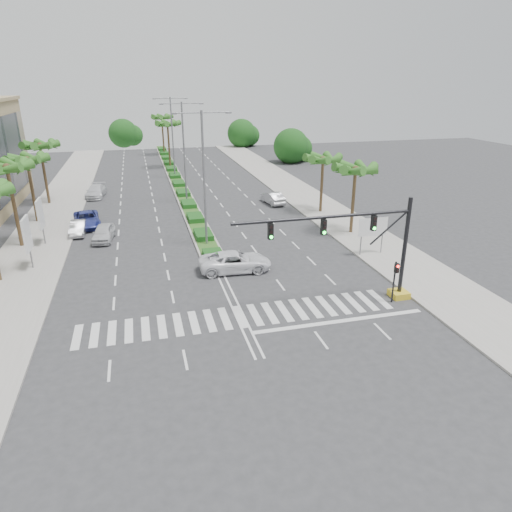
% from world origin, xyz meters
% --- Properties ---
extents(ground, '(160.00, 160.00, 0.00)m').
position_xyz_m(ground, '(0.00, 0.00, 0.00)').
color(ground, '#333335').
rests_on(ground, ground).
extents(footpath_right, '(6.00, 120.00, 0.15)m').
position_xyz_m(footpath_right, '(15.20, 20.00, 0.07)').
color(footpath_right, gray).
rests_on(footpath_right, ground).
extents(footpath_left, '(6.00, 120.00, 0.15)m').
position_xyz_m(footpath_left, '(-15.20, 20.00, 0.07)').
color(footpath_left, gray).
rests_on(footpath_left, ground).
extents(median, '(2.20, 75.00, 0.20)m').
position_xyz_m(median, '(0.00, 45.00, 0.10)').
color(median, gray).
rests_on(median, ground).
extents(median_grass, '(1.80, 75.00, 0.04)m').
position_xyz_m(median_grass, '(0.00, 45.00, 0.22)').
color(median_grass, '#2B5A1F').
rests_on(median_grass, median).
extents(signal_gantry, '(12.60, 1.20, 7.20)m').
position_xyz_m(signal_gantry, '(9.27, -0.00, 3.46)').
color(signal_gantry, gold).
rests_on(signal_gantry, ground).
extents(pedestrian_signal, '(0.28, 0.36, 3.00)m').
position_xyz_m(pedestrian_signal, '(10.60, -0.68, 2.04)').
color(pedestrian_signal, black).
rests_on(pedestrian_signal, ground).
extents(direction_sign, '(2.70, 0.11, 3.40)m').
position_xyz_m(direction_sign, '(13.50, 7.99, 2.45)').
color(direction_sign, slate).
rests_on(direction_sign, ground).
extents(billboard_near, '(0.18, 2.10, 4.35)m').
position_xyz_m(billboard_near, '(-14.50, 12.00, 2.96)').
color(billboard_near, slate).
rests_on(billboard_near, ground).
extents(billboard_far, '(0.18, 2.10, 4.35)m').
position_xyz_m(billboard_far, '(-14.50, 18.00, 2.96)').
color(billboard_far, slate).
rests_on(billboard_far, ground).
extents(palm_left_mid, '(4.57, 4.68, 7.95)m').
position_xyz_m(palm_left_mid, '(-16.50, 18.00, 7.08)').
color(palm_left_mid, brown).
rests_on(palm_left_mid, ground).
extents(palm_left_far, '(4.57, 4.68, 7.35)m').
position_xyz_m(palm_left_far, '(-16.50, 26.00, 6.50)').
color(palm_left_far, brown).
rests_on(palm_left_far, ground).
extents(palm_left_end, '(4.57, 4.68, 7.75)m').
position_xyz_m(palm_left_end, '(-16.50, 34.00, 6.88)').
color(palm_left_end, brown).
rests_on(palm_left_end, ground).
extents(palm_right_near, '(4.57, 4.68, 7.05)m').
position_xyz_m(palm_right_near, '(14.50, 14.00, 6.20)').
color(palm_right_near, brown).
rests_on(palm_right_near, ground).
extents(palm_right_far, '(4.57, 4.68, 6.75)m').
position_xyz_m(palm_right_far, '(14.50, 22.00, 5.91)').
color(palm_right_far, brown).
rests_on(palm_right_far, ground).
extents(palm_median_a, '(4.57, 4.68, 8.05)m').
position_xyz_m(palm_median_a, '(0.00, 55.00, 7.17)').
color(palm_median_a, brown).
rests_on(palm_median_a, ground).
extents(palm_median_b, '(4.57, 4.68, 8.05)m').
position_xyz_m(palm_median_b, '(0.00, 70.00, 7.17)').
color(palm_median_b, brown).
rests_on(palm_median_b, ground).
extents(streetlight_near, '(5.10, 0.25, 12.00)m').
position_xyz_m(streetlight_near, '(0.00, 14.00, 6.81)').
color(streetlight_near, slate).
rests_on(streetlight_near, ground).
extents(streetlight_mid, '(5.10, 0.25, 12.00)m').
position_xyz_m(streetlight_mid, '(0.00, 30.00, 6.81)').
color(streetlight_mid, slate).
rests_on(streetlight_mid, ground).
extents(streetlight_far, '(5.10, 0.25, 12.00)m').
position_xyz_m(streetlight_far, '(0.00, 46.00, 6.81)').
color(streetlight_far, slate).
rests_on(streetlight_far, ground).
extents(car_parked_a, '(2.31, 4.60, 1.50)m').
position_xyz_m(car_parked_a, '(-9.26, 18.01, 0.75)').
color(car_parked_a, silver).
rests_on(car_parked_a, ground).
extents(car_parked_b, '(1.51, 4.06, 1.33)m').
position_xyz_m(car_parked_b, '(-11.80, 20.57, 0.66)').
color(car_parked_b, '#9E9EA2').
rests_on(car_parked_b, ground).
extents(car_parked_c, '(3.22, 5.75, 1.52)m').
position_xyz_m(car_parked_c, '(-11.18, 23.08, 0.76)').
color(car_parked_c, '#303A93').
rests_on(car_parked_c, ground).
extents(car_parked_d, '(2.69, 5.41, 1.51)m').
position_xyz_m(car_parked_d, '(-11.12, 36.35, 0.75)').
color(car_parked_d, silver).
rests_on(car_parked_d, ground).
extents(car_crossing, '(5.90, 2.98, 1.60)m').
position_xyz_m(car_crossing, '(1.30, 7.54, 0.80)').
color(car_crossing, white).
rests_on(car_crossing, ground).
extents(car_right, '(2.16, 4.66, 1.48)m').
position_xyz_m(car_right, '(10.27, 27.14, 0.74)').
color(car_right, '#B4B4B9').
rests_on(car_right, ground).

